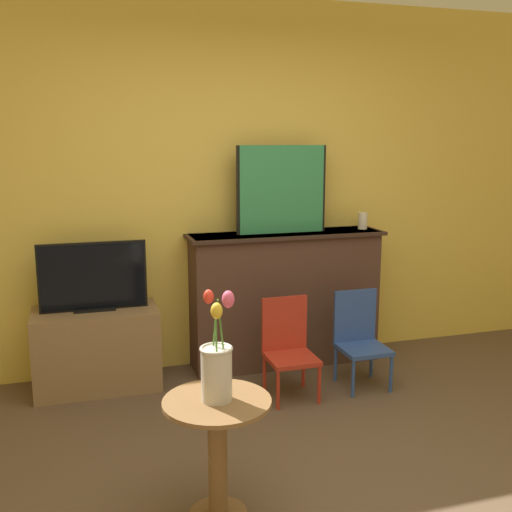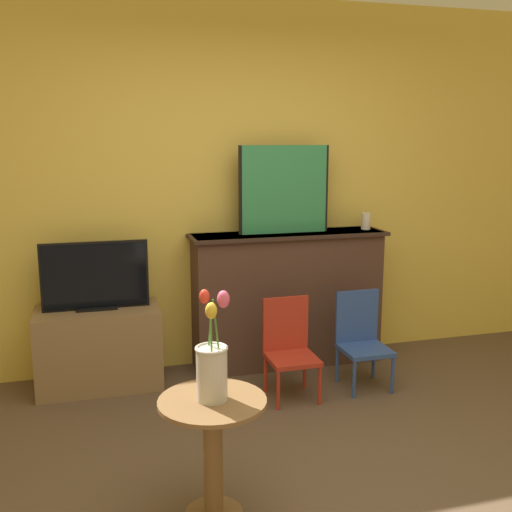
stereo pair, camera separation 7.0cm
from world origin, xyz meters
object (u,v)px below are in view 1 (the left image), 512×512
Objects in this scene: painting at (282,190)px; chair_blue at (360,336)px; tv_monitor at (93,278)px; vase_tulips at (217,365)px; chair_red at (288,345)px.

chair_blue is at bearing -53.83° from painting.
vase_tulips reaches higher than tv_monitor.
vase_tulips is at bearing -117.43° from painting.
painting is 1.04× the size of chair_red.
chair_blue is at bearing 2.82° from chair_red.
vase_tulips reaches higher than chair_blue.
painting is 2.05m from vase_tulips.
tv_monitor is at bearing 105.59° from vase_tulips.
painting reaches higher than chair_red.
tv_monitor is 1.44× the size of vase_tulips.
chair_red is at bearing 57.07° from vase_tulips.
chair_red is 1.33× the size of vase_tulips.
painting is 1.04× the size of chair_blue.
tv_monitor reaches higher than chair_blue.
vase_tulips is (0.47, -1.67, -0.05)m from tv_monitor.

